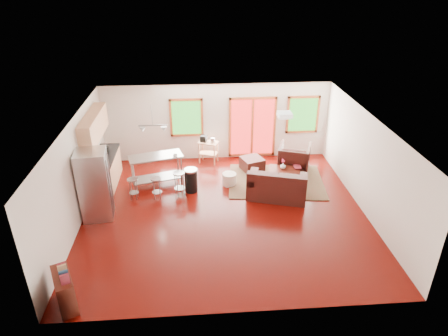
{
  "coord_description": "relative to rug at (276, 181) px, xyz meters",
  "views": [
    {
      "loc": [
        -0.72,
        -9.06,
        5.96
      ],
      "look_at": [
        0.0,
        0.3,
        1.2
      ],
      "focal_mm": 32.0,
      "sensor_mm": 36.0,
      "label": 1
    }
  ],
  "objects": [
    {
      "name": "pendant_light",
      "position": [
        -3.61,
        -0.11,
        1.88
      ],
      "size": [
        0.8,
        0.18,
        0.79
      ],
      "color": "gray",
      "rests_on": "ceiling"
    },
    {
      "name": "ottoman",
      "position": [
        -0.63,
        0.84,
        0.2
      ],
      "size": [
        0.83,
        0.83,
        0.43
      ],
      "primitive_type": "cube",
      "rotation": [
        0.0,
        0.0,
        0.35
      ],
      "color": "black",
      "rests_on": "floor"
    },
    {
      "name": "island",
      "position": [
        -3.63,
        0.06,
        0.66
      ],
      "size": [
        1.66,
        1.0,
        0.98
      ],
      "rotation": [
        0.0,
        0.0,
        0.26
      ],
      "color": "#B7BABC",
      "rests_on": "floor"
    },
    {
      "name": "bookshelf",
      "position": [
        -5.06,
        -4.64,
        0.36
      ],
      "size": [
        0.62,
        0.88,
        0.96
      ],
      "rotation": [
        0.0,
        0.0,
        0.42
      ],
      "color": "#3A120A",
      "rests_on": "floor"
    },
    {
      "name": "trash_can",
      "position": [
        -2.61,
        -0.37,
        0.35
      ],
      "size": [
        0.47,
        0.47,
        0.72
      ],
      "rotation": [
        0.0,
        0.0,
        0.24
      ],
      "color": "black",
      "rests_on": "floor"
    },
    {
      "name": "bar_stool_a",
      "position": [
        -4.24,
        -0.68,
        0.46
      ],
      "size": [
        0.32,
        0.32,
        0.64
      ],
      "rotation": [
        0.0,
        0.0,
        -0.07
      ],
      "color": "#B7BABC",
      "rests_on": "floor"
    },
    {
      "name": "window_right",
      "position": [
        1.19,
        1.85,
        1.49
      ],
      "size": [
        1.1,
        0.05,
        1.3
      ],
      "color": "#1B4F16",
      "rests_on": "back_wall"
    },
    {
      "name": "back_wall",
      "position": [
        -1.71,
        1.9,
        1.29
      ],
      "size": [
        7.5,
        0.02,
        2.6
      ],
      "primitive_type": "cube",
      "color": "silver",
      "rests_on": "ground"
    },
    {
      "name": "loveseat",
      "position": [
        -0.16,
        -0.91,
        0.33
      ],
      "size": [
        1.85,
        1.37,
        0.88
      ],
      "rotation": [
        0.0,
        0.0,
        -0.29
      ],
      "color": "black",
      "rests_on": "floor"
    },
    {
      "name": "vase",
      "position": [
        0.21,
        0.11,
        0.5
      ],
      "size": [
        0.21,
        0.22,
        0.3
      ],
      "rotation": [
        0.0,
        0.0,
        0.25
      ],
      "color": "silver",
      "rests_on": "coffee_table"
    },
    {
      "name": "refrigerator",
      "position": [
        -5.05,
        -1.51,
        0.93
      ],
      "size": [
        0.84,
        0.81,
        1.88
      ],
      "rotation": [
        0.0,
        0.0,
        0.11
      ],
      "color": "#B7BABC",
      "rests_on": "floor"
    },
    {
      "name": "window_left",
      "position": [
        -2.71,
        1.85,
        1.49
      ],
      "size": [
        1.1,
        0.05,
        1.3
      ],
      "color": "#1B4F16",
      "rests_on": "back_wall"
    },
    {
      "name": "front_wall",
      "position": [
        -1.71,
        -5.12,
        1.29
      ],
      "size": [
        7.5,
        0.02,
        2.6
      ],
      "primitive_type": "cube",
      "color": "silver",
      "rests_on": "ground"
    },
    {
      "name": "ceiling_flush",
      "position": [
        -0.11,
        -1.01,
        2.52
      ],
      "size": [
        0.35,
        0.35,
        0.12
      ],
      "primitive_type": "cube",
      "color": "white",
      "rests_on": "ceiling"
    },
    {
      "name": "pouf",
      "position": [
        -1.46,
        -0.07,
        0.17
      ],
      "size": [
        0.49,
        0.49,
        0.37
      ],
      "primitive_type": "cylinder",
      "rotation": [
        0.0,
        0.0,
        0.18
      ],
      "color": "beige",
      "rests_on": "floor"
    },
    {
      "name": "book",
      "position": [
        0.56,
        0.15,
        0.54
      ],
      "size": [
        0.22,
        0.04,
        0.3
      ],
      "primitive_type": "imported",
      "rotation": [
        0.0,
        0.0,
        -0.04
      ],
      "color": "maroon",
      "rests_on": "coffee_table"
    },
    {
      "name": "cabinets",
      "position": [
        -5.2,
        0.09,
        0.91
      ],
      "size": [
        0.64,
        2.24,
        2.3
      ],
      "color": "tan",
      "rests_on": "floor"
    },
    {
      "name": "coffee_table",
      "position": [
        0.26,
        0.11,
        0.31
      ],
      "size": [
        1.04,
        0.77,
        0.37
      ],
      "rotation": [
        0.0,
        0.0,
        -0.24
      ],
      "color": "#3A120A",
      "rests_on": "floor"
    },
    {
      "name": "left_wall",
      "position": [
        -5.47,
        -1.61,
        1.29
      ],
      "size": [
        0.02,
        7.0,
        2.6
      ],
      "primitive_type": "cube",
      "color": "silver",
      "rests_on": "ground"
    },
    {
      "name": "rug",
      "position": [
        0.0,
        0.0,
        0.0
      ],
      "size": [
        3.1,
        2.51,
        0.03
      ],
      "primitive_type": "cube",
      "rotation": [
        0.0,
        0.0,
        -0.11
      ],
      "color": "#415433",
      "rests_on": "floor"
    },
    {
      "name": "kitchen_cart",
      "position": [
        -2.04,
        1.51,
        0.64
      ],
      "size": [
        0.73,
        0.61,
        0.95
      ],
      "rotation": [
        0.0,
        0.0,
        -0.39
      ],
      "color": "tan",
      "rests_on": "floor"
    },
    {
      "name": "ceiling",
      "position": [
        -1.71,
        -1.61,
        2.6
      ],
      "size": [
        7.5,
        7.0,
        0.02
      ],
      "primitive_type": "cube",
      "color": "white",
      "rests_on": "ground"
    },
    {
      "name": "floor",
      "position": [
        -1.71,
        -1.61,
        -0.02
      ],
      "size": [
        7.5,
        7.0,
        0.02
      ],
      "primitive_type": "cube",
      "color": "#3A0401",
      "rests_on": "ground"
    },
    {
      "name": "bar_stool_c",
      "position": [
        -2.95,
        -0.56,
        0.53
      ],
      "size": [
        0.45,
        0.45,
        0.73
      ],
      "rotation": [
        0.0,
        0.0,
        0.39
      ],
      "color": "#B7BABC",
      "rests_on": "floor"
    },
    {
      "name": "armchair",
      "position": [
        0.71,
        0.73,
        0.48
      ],
      "size": [
        1.2,
        1.16,
        0.98
      ],
      "primitive_type": "imported",
      "rotation": [
        0.0,
        0.0,
        2.8
      ],
      "color": "black",
      "rests_on": "floor"
    },
    {
      "name": "right_wall",
      "position": [
        2.05,
        -1.61,
        1.29
      ],
      "size": [
        0.02,
        7.0,
        2.6
      ],
      "primitive_type": "cube",
      "color": "silver",
      "rests_on": "ground"
    },
    {
      "name": "bar_stool_b",
      "position": [
        -3.58,
        -0.7,
        0.47
      ],
      "size": [
        0.34,
        0.34,
        0.65
      ],
      "rotation": [
        0.0,
        0.0,
        0.11
      ],
      "color": "#B7BABC",
      "rests_on": "floor"
    },
    {
      "name": "french_doors",
      "position": [
        -0.51,
        1.85,
        1.09
      ],
      "size": [
        1.6,
        0.05,
        2.1
      ],
      "color": "#A41A19",
      "rests_on": "back_wall"
    },
    {
      "name": "cup",
      "position": [
        -3.05,
        -0.02,
        1.0
      ],
      "size": [
        0.13,
        0.1,
        0.13
      ],
      "primitive_type": "imported",
      "rotation": [
        0.0,
        0.0,
        0.02
      ],
      "color": "white",
      "rests_on": "island"
    }
  ]
}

